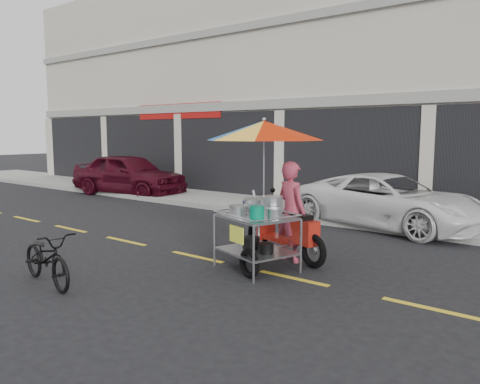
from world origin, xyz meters
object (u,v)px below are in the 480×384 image
Objects in this scene: maroon_sedan at (129,174)px; near_bicycle at (47,258)px; white_pickup at (388,201)px; food_vendor_rig at (272,174)px.

near_bicycle is at bearing -142.15° from maroon_sedan.
maroon_sedan is 9.44m from white_pickup.
maroon_sedan is 10.10m from food_vendor_rig.
food_vendor_rig reaches higher than white_pickup.
white_pickup is (9.44, 0.00, -0.12)m from maroon_sedan.
maroon_sedan is at bearing 172.46° from food_vendor_rig.
near_bicycle is at bearing 172.19° from white_pickup.
near_bicycle is at bearing -107.61° from food_vendor_rig.
white_pickup is 1.84× the size of food_vendor_rig.
food_vendor_rig is (9.09, -4.32, 0.79)m from maroon_sedan.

